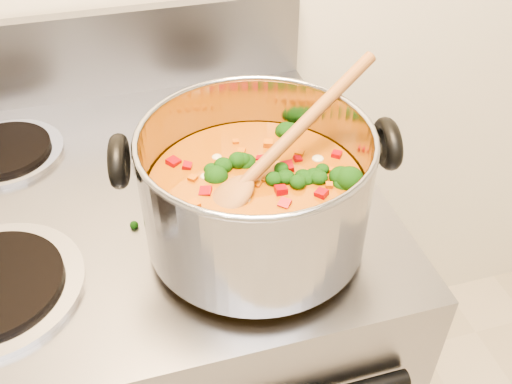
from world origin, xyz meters
TOP-DOWN VIEW (x-y plane):
  - electric_range at (-0.03, 1.16)m, footprint 0.76×0.69m
  - stockpot at (0.14, 1.00)m, footprint 0.36×0.30m
  - wooden_spoon at (0.15, 1.01)m, footprint 0.28×0.16m
  - cooktop_crumbs at (0.21, 1.02)m, footprint 0.27×0.30m

SIDE VIEW (x-z plane):
  - electric_range at x=-0.03m, z-range -0.07..1.01m
  - cooktop_crumbs at x=0.21m, z-range 0.92..0.93m
  - stockpot at x=0.14m, z-range 0.92..1.10m
  - wooden_spoon at x=0.15m, z-range 0.98..1.12m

